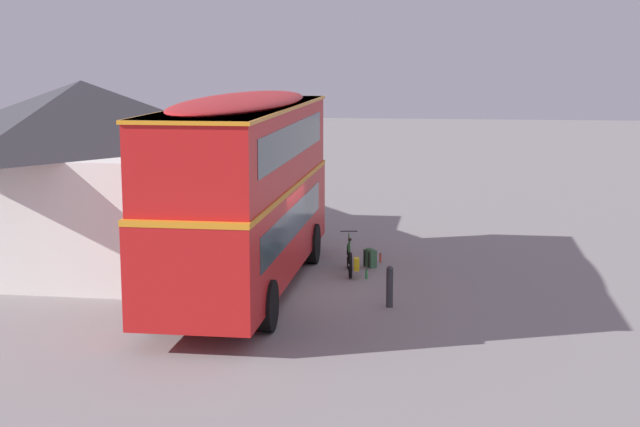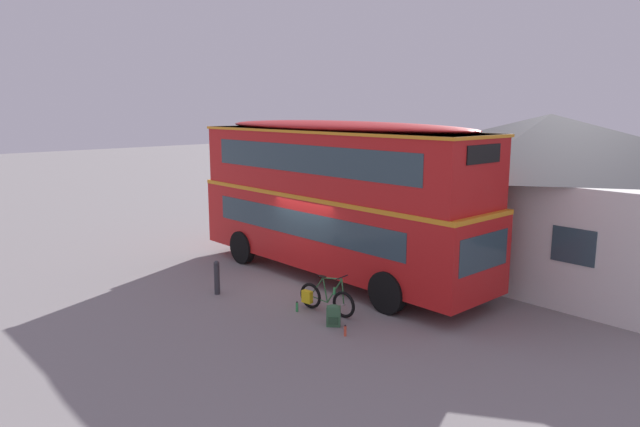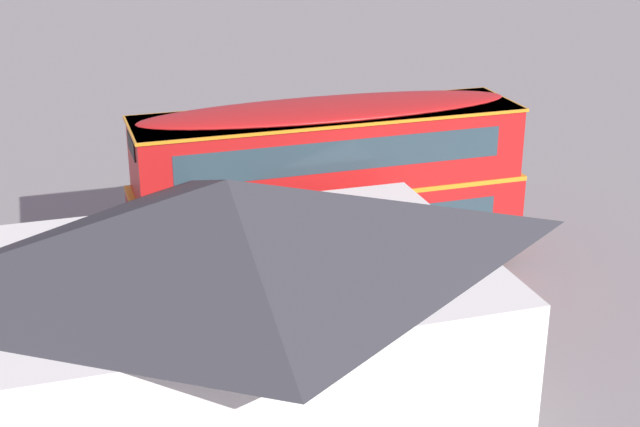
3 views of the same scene
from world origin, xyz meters
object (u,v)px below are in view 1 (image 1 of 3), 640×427
backpack_on_ground (370,257)px  kerb_bollard (390,286)px  water_bottle_green_metal (366,274)px  touring_bicycle (350,260)px  water_bottle_red_squeeze (380,258)px  double_decker_bus (244,184)px

backpack_on_ground → kerb_bollard: 4.00m
water_bottle_green_metal → kerb_bollard: size_ratio=0.27×
touring_bicycle → water_bottle_red_squeeze: (1.45, -0.70, -0.25)m
backpack_on_ground → water_bottle_red_squeeze: 0.69m
double_decker_bus → water_bottle_green_metal: 4.10m
touring_bicycle → water_bottle_green_metal: bearing=-138.5°
water_bottle_green_metal → backpack_on_ground: bearing=0.2°
water_bottle_red_squeeze → kerb_bollard: (-4.56, -0.49, 0.37)m
double_decker_bus → water_bottle_red_squeeze: 5.32m
backpack_on_ground → double_decker_bus: bearing=135.5°
backpack_on_ground → water_bottle_red_squeeze: (0.63, -0.24, -0.15)m
water_bottle_green_metal → touring_bicycle: bearing=41.5°
water_bottle_red_squeeze → kerb_bollard: 4.60m
backpack_on_ground → touring_bicycle: bearing=150.4°
touring_bicycle → water_bottle_red_squeeze: bearing=-26.0°
touring_bicycle → kerb_bollard: size_ratio=1.81×
double_decker_bus → kerb_bollard: double_decker_bus is taller
double_decker_bus → backpack_on_ground: size_ratio=19.62×
backpack_on_ground → kerb_bollard: kerb_bollard is taller
backpack_on_ground → water_bottle_green_metal: size_ratio=2.01×
water_bottle_red_squeeze → kerb_bollard: size_ratio=0.27×
water_bottle_red_squeeze → water_bottle_green_metal: 1.99m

